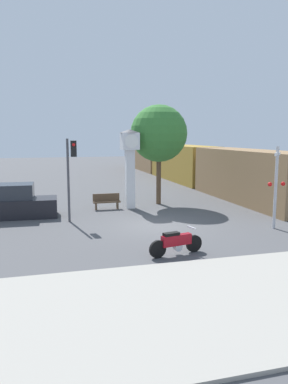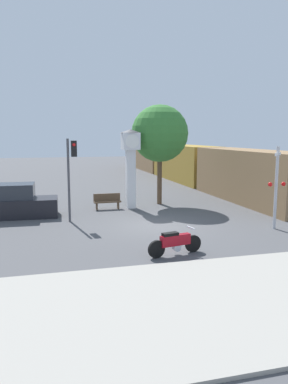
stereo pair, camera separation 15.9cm
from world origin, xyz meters
The scene contains 10 objects.
ground_plane centered at (0.00, 0.00, 0.00)m, with size 120.00×120.00×0.00m, color #4C4C4F.
sidewalk_strip centered at (0.00, -8.46, 0.05)m, with size 36.00×6.00×0.10m.
motorcycle centered at (-0.58, -4.47, 0.47)m, with size 2.18×0.66×0.97m.
clock_tower centered at (-0.17, 4.73, 3.11)m, with size 1.19×1.19×4.70m.
freight_train centered at (8.01, 17.12, 1.70)m, with size 2.80×35.92×3.40m.
traffic_light centered at (-3.81, 2.02, 2.88)m, with size 0.50×0.35×4.19m.
railroad_crossing_signal centered at (5.23, -1.95, 2.10)m, with size 0.90×0.82×3.85m.
street_tree centered at (1.90, 5.58, 4.44)m, with size 3.55×3.55×6.24m.
bench centered at (-1.60, 4.74, 0.49)m, with size 1.60×0.44×0.92m.
parked_car centered at (-6.66, 3.82, 0.75)m, with size 4.27×1.97×1.80m.
Camera 2 is at (-5.04, -16.95, 4.34)m, focal length 35.00 mm.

